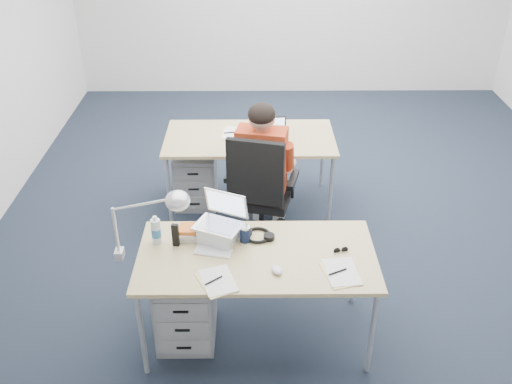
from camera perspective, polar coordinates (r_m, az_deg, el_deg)
floor at (r=5.46m, az=5.64°, el=-3.15°), size 7.00×7.00×0.00m
room at (r=4.72m, az=6.72°, el=14.31°), size 6.02×7.02×2.80m
desk_near at (r=3.87m, az=0.07°, el=-6.81°), size 1.60×0.80×0.73m
desk_far at (r=5.43m, az=-0.63°, el=5.09°), size 1.60×0.80×0.73m
office_chair at (r=4.97m, az=0.48°, el=-2.36°), size 0.87×0.87×1.14m
seated_person at (r=4.94m, az=0.85°, el=2.24°), size 0.49×0.77×1.34m
drawer_pedestal_near at (r=4.17m, az=-6.99°, el=-11.11°), size 0.40×0.50×0.55m
drawer_pedestal_far at (r=5.68m, az=-6.01°, el=1.55°), size 0.40×0.50×0.55m
silver_laptop at (r=3.88m, az=-3.81°, el=-2.88°), size 0.39×0.35×0.33m
wireless_keyboard at (r=3.86m, az=-4.30°, el=-5.96°), size 0.27×0.16×0.01m
computer_mouse at (r=3.68m, az=2.09°, el=-7.79°), size 0.10×0.12×0.04m
headphones at (r=3.99m, az=0.18°, el=-4.26°), size 0.30×0.27×0.04m
can_koozie at (r=3.93m, az=-1.09°, el=-4.20°), size 0.09×0.09×0.12m
water_bottle at (r=3.95m, az=-9.97°, el=-3.73°), size 0.09×0.09×0.21m
bear_figurine at (r=3.99m, az=-3.80°, el=-3.53°), size 0.08×0.07×0.13m
book_stack at (r=4.00m, az=-6.37°, el=-4.04°), size 0.22×0.19×0.08m
cordless_phone at (r=3.91m, az=-8.06°, el=-4.27°), size 0.05×0.04×0.17m
papers_left at (r=3.62m, az=-3.96°, el=-8.94°), size 0.28×0.33×0.01m
papers_right at (r=3.72m, az=8.45°, el=-8.01°), size 0.24×0.31×0.01m
sunglasses at (r=3.90m, az=8.47°, el=-5.78°), size 0.11×0.07×0.02m
desk_lamp at (r=3.73m, az=-11.54°, el=-3.22°), size 0.50×0.34×0.53m
dark_laptop at (r=5.32m, az=1.65°, el=6.29°), size 0.31×0.30×0.20m
far_cup at (r=5.54m, az=2.66°, el=6.70°), size 0.07×0.07×0.09m
far_papers at (r=5.47m, az=-2.34°, el=5.87°), size 0.22×0.30×0.01m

